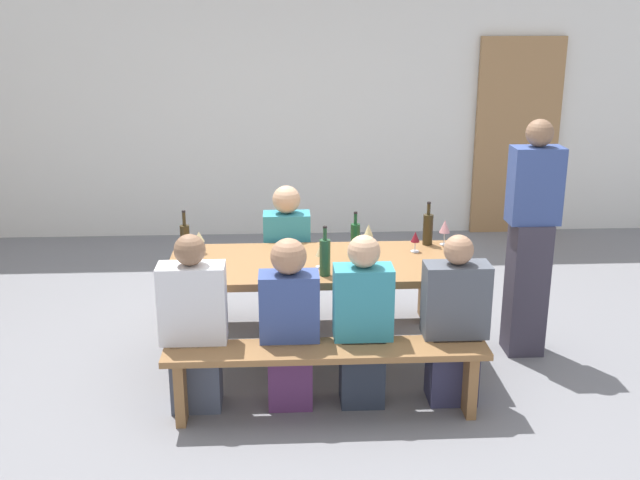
{
  "coord_description": "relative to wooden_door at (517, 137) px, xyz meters",
  "views": [
    {
      "loc": [
        -0.26,
        -4.85,
        2.42
      ],
      "look_at": [
        0.0,
        0.0,
        0.9
      ],
      "focal_mm": 42.53,
      "sensor_mm": 36.0,
      "label": 1
    }
  ],
  "objects": [
    {
      "name": "ground_plane",
      "position": [
        -2.28,
        -3.1,
        -1.05
      ],
      "size": [
        24.0,
        24.0,
        0.0
      ],
      "primitive_type": "plane",
      "color": "slate"
    },
    {
      "name": "back_wall",
      "position": [
        -2.28,
        0.14,
        0.55
      ],
      "size": [
        14.0,
        0.2,
        3.2
      ],
      "primitive_type": "cube",
      "color": "silver",
      "rests_on": "ground"
    },
    {
      "name": "wooden_door",
      "position": [
        0.0,
        0.0,
        0.0
      ],
      "size": [
        0.9,
        0.06,
        2.1
      ],
      "primitive_type": "cube",
      "color": "#9E7247",
      "rests_on": "ground"
    },
    {
      "name": "tasting_table",
      "position": [
        -2.28,
        -3.1,
        -0.38
      ],
      "size": [
        2.05,
        0.85,
        0.75
      ],
      "color": "olive",
      "rests_on": "ground"
    },
    {
      "name": "bench_near",
      "position": [
        -2.28,
        -3.83,
        -0.7
      ],
      "size": [
        1.95,
        0.3,
        0.45
      ],
      "color": "olive",
      "rests_on": "ground"
    },
    {
      "name": "bench_far",
      "position": [
        -2.28,
        -2.37,
        -0.7
      ],
      "size": [
        1.95,
        0.3,
        0.45
      ],
      "color": "olive",
      "rests_on": "ground"
    },
    {
      "name": "wine_bottle_0",
      "position": [
        -3.21,
        -2.89,
        -0.19
      ],
      "size": [
        0.07,
        0.07,
        0.31
      ],
      "color": "#332814",
      "rests_on": "tasting_table"
    },
    {
      "name": "wine_bottle_1",
      "position": [
        -1.48,
        -2.77,
        -0.18
      ],
      "size": [
        0.07,
        0.07,
        0.32
      ],
      "color": "#332814",
      "rests_on": "tasting_table"
    },
    {
      "name": "wine_bottle_2",
      "position": [
        -2.04,
        -3.06,
        -0.17
      ],
      "size": [
        0.06,
        0.06,
        0.33
      ],
      "color": "#194723",
      "rests_on": "tasting_table"
    },
    {
      "name": "wine_bottle_3",
      "position": [
        -2.26,
        -3.38,
        -0.17
      ],
      "size": [
        0.07,
        0.07,
        0.33
      ],
      "color": "#234C2D",
      "rests_on": "tasting_table"
    },
    {
      "name": "wine_glass_0",
      "position": [
        -3.11,
        -2.88,
        -0.19
      ],
      "size": [
        0.08,
        0.08,
        0.16
      ],
      "color": "silver",
      "rests_on": "tasting_table"
    },
    {
      "name": "wine_glass_1",
      "position": [
        -1.36,
        -2.78,
        -0.17
      ],
      "size": [
        0.08,
        0.08,
        0.19
      ],
      "color": "silver",
      "rests_on": "tasting_table"
    },
    {
      "name": "wine_glass_2",
      "position": [
        -1.6,
        -2.93,
        -0.2
      ],
      "size": [
        0.06,
        0.06,
        0.15
      ],
      "color": "silver",
      "rests_on": "tasting_table"
    },
    {
      "name": "wine_glass_3",
      "position": [
        -2.29,
        -3.23,
        -0.19
      ],
      "size": [
        0.06,
        0.06,
        0.16
      ],
      "color": "silver",
      "rests_on": "tasting_table"
    },
    {
      "name": "wine_glass_4",
      "position": [
        -1.92,
        -2.82,
        -0.18
      ],
      "size": [
        0.07,
        0.07,
        0.18
      ],
      "color": "silver",
      "rests_on": "tasting_table"
    },
    {
      "name": "seated_guest_near_0",
      "position": [
        -3.08,
        -3.68,
        -0.52
      ],
      "size": [
        0.4,
        0.24,
        1.13
      ],
      "rotation": [
        0.0,
        0.0,
        1.57
      ],
      "color": "#495062",
      "rests_on": "ground"
    },
    {
      "name": "seated_guest_near_1",
      "position": [
        -2.5,
        -3.68,
        -0.52
      ],
      "size": [
        0.36,
        0.24,
        1.09
      ],
      "rotation": [
        0.0,
        0.0,
        1.57
      ],
      "color": "#592D5C",
      "rests_on": "ground"
    },
    {
      "name": "seated_guest_near_2",
      "position": [
        -2.05,
        -3.68,
        -0.52
      ],
      "size": [
        0.36,
        0.24,
        1.1
      ],
      "rotation": [
        0.0,
        0.0,
        1.57
      ],
      "color": "#282F3E",
      "rests_on": "ground"
    },
    {
      "name": "seated_guest_near_3",
      "position": [
        -1.47,
        -3.68,
        -0.54
      ],
      "size": [
        0.4,
        0.24,
        1.1
      ],
      "rotation": [
        0.0,
        0.0,
        1.57
      ],
      "color": "#333251",
      "rests_on": "ground"
    },
    {
      "name": "seated_guest_far_0",
      "position": [
        -2.5,
        -2.52,
        -0.5
      ],
      "size": [
        0.35,
        0.24,
        1.14
      ],
      "rotation": [
        0.0,
        0.0,
        -1.57
      ],
      "color": "#493C55",
      "rests_on": "ground"
    },
    {
      "name": "standing_host",
      "position": [
        -0.8,
        -3.0,
        -0.23
      ],
      "size": [
        0.34,
        0.24,
        1.69
      ],
      "rotation": [
        0.0,
        0.0,
        3.14
      ],
      "color": "#393443",
      "rests_on": "ground"
    }
  ]
}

